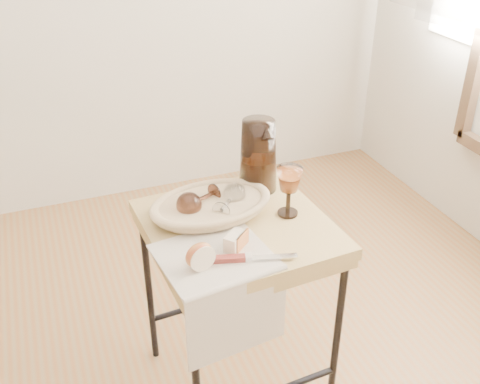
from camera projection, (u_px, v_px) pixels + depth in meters
name	position (u px, v px, depth m)	size (l,w,h in m)	color
side_table	(238.00, 308.00, 1.87)	(0.54, 0.54, 0.68)	olive
tea_towel	(214.00, 256.00, 1.55)	(0.30, 0.27, 0.01)	beige
bread_basket	(211.00, 207.00, 1.73)	(0.34, 0.24, 0.05)	#967656
goblet_lying_a	(200.00, 199.00, 1.72)	(0.13, 0.08, 0.08)	#532F20
goblet_lying_b	(229.00, 201.00, 1.72)	(0.12, 0.07, 0.07)	white
pitcher	(258.00, 155.00, 1.82)	(0.17, 0.25, 0.28)	black
wine_goblet	(289.00, 191.00, 1.70)	(0.08, 0.08, 0.16)	white
apple_half	(199.00, 255.00, 1.49)	(0.08, 0.04, 0.07)	#B41B20
apple_wedge	(235.00, 241.00, 1.57)	(0.07, 0.04, 0.05)	beige
table_knife	(251.00, 257.00, 1.53)	(0.23, 0.02, 0.02)	silver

